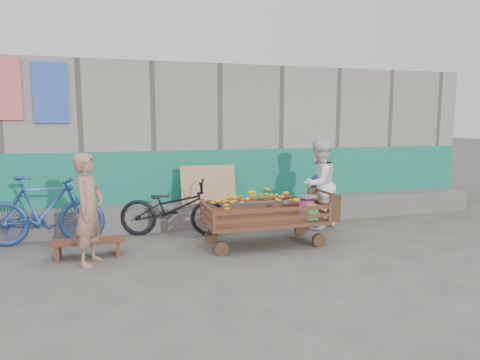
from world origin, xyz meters
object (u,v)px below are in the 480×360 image
object	(u,v)px
banana_cart	(262,208)
child	(317,202)
bicycle_dark	(174,208)
woman	(318,184)
bicycle_blue	(43,211)
bench	(88,244)
vendor_man	(89,209)

from	to	relation	value
banana_cart	child	world-z (taller)	child
banana_cart	child	bearing A→B (deg)	29.21
banana_cart	bicycle_dark	xyz separation A→B (m)	(-1.25, 0.97, -0.11)
woman	bicycle_blue	size ratio (longest dim) A/B	0.88
bench	vendor_man	bearing A→B (deg)	-80.97
vendor_man	bicycle_dark	distance (m)	1.76
bench	child	bearing A→B (deg)	8.75
banana_cart	vendor_man	bearing A→B (deg)	-175.52
bench	woman	xyz separation A→B (m)	(3.91, 0.60, 0.62)
vendor_man	bicycle_blue	bearing A→B (deg)	54.87
woman	bicycle_blue	bearing A→B (deg)	-30.88
bicycle_dark	bicycle_blue	size ratio (longest dim) A/B	0.99
bench	child	world-z (taller)	child
vendor_man	bicycle_dark	world-z (taller)	vendor_man
woman	banana_cart	bearing A→B (deg)	1.09
bench	bicycle_blue	distance (m)	1.14
bicycle_blue	banana_cart	bearing A→B (deg)	-100.91
bicycle_blue	vendor_man	bearing A→B (deg)	-142.05
woman	child	xyz separation A→B (m)	(-0.02, -0.00, -0.32)
bench	banana_cart	bearing A→B (deg)	-3.01
woman	vendor_man	bearing A→B (deg)	-14.33
woman	bicycle_blue	distance (m)	4.61
vendor_man	bench	bearing A→B (deg)	31.61
vendor_man	woman	world-z (taller)	woman
woman	bicycle_dark	world-z (taller)	woman
vendor_man	child	size ratio (longest dim) A/B	1.55
banana_cart	child	distance (m)	1.51
bench	bicycle_dark	distance (m)	1.60
vendor_man	child	distance (m)	3.97
vendor_man	child	world-z (taller)	vendor_man
banana_cart	bicycle_dark	distance (m)	1.59
banana_cart	bicycle_blue	world-z (taller)	bicycle_blue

